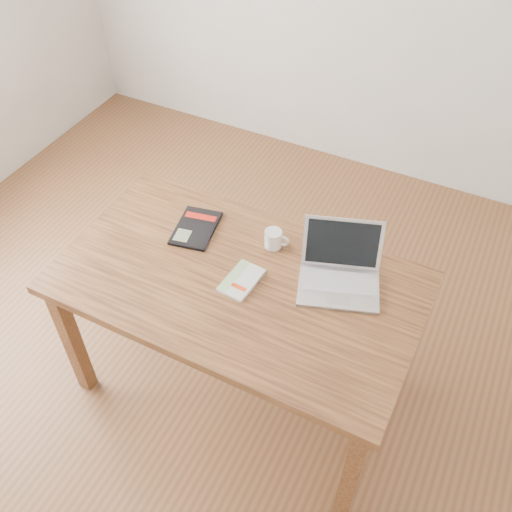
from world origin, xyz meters
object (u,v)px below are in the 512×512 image
at_px(white_guidebook, 241,280).
at_px(coffee_mug, 274,239).
at_px(desk, 238,294).
at_px(black_guidebook, 196,228).
at_px(laptop, 340,271).

distance_m(white_guidebook, coffee_mug, 0.24).
bearing_deg(white_guidebook, coffee_mug, 88.37).
distance_m(desk, black_guidebook, 0.36).
bearing_deg(coffee_mug, laptop, -18.08).
bearing_deg(desk, coffee_mug, 79.46).
xyz_separation_m(white_guidebook, laptop, (0.34, 0.18, 0.04)).
height_order(desk, white_guidebook, white_guidebook).
relative_size(laptop, coffee_mug, 3.66).
height_order(desk, laptop, laptop).
bearing_deg(white_guidebook, black_guidebook, 155.25).
distance_m(white_guidebook, black_guidebook, 0.36).
xyz_separation_m(black_guidebook, coffee_mug, (0.34, 0.06, 0.03)).
relative_size(black_guidebook, laptop, 0.70).
bearing_deg(desk, black_guidebook, 150.09).
xyz_separation_m(desk, laptop, (0.36, 0.18, 0.14)).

